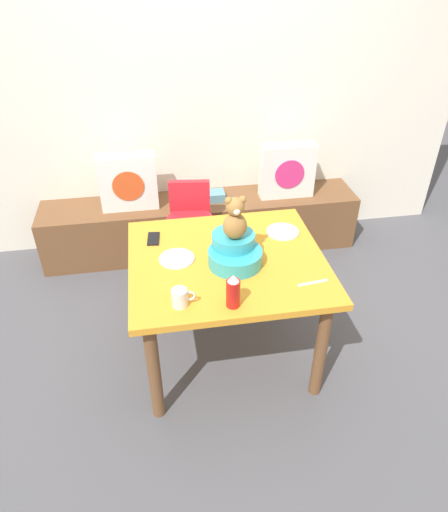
# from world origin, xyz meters

# --- Properties ---
(ground_plane) EXTENTS (8.00, 8.00, 0.00)m
(ground_plane) POSITION_xyz_m (0.00, 0.00, 0.00)
(ground_plane) COLOR #4C4C51
(back_wall) EXTENTS (4.40, 0.10, 2.60)m
(back_wall) POSITION_xyz_m (0.00, 1.52, 1.30)
(back_wall) COLOR silver
(back_wall) RESTS_ON ground_plane
(window_bench) EXTENTS (2.60, 0.44, 0.46)m
(window_bench) POSITION_xyz_m (0.00, 1.25, 0.23)
(window_bench) COLOR brown
(window_bench) RESTS_ON ground_plane
(pillow_floral_left) EXTENTS (0.44, 0.15, 0.44)m
(pillow_floral_left) POSITION_xyz_m (-0.56, 1.23, 0.68)
(pillow_floral_left) COLOR white
(pillow_floral_left) RESTS_ON window_bench
(pillow_floral_right) EXTENTS (0.44, 0.15, 0.44)m
(pillow_floral_right) POSITION_xyz_m (0.71, 1.23, 0.68)
(pillow_floral_right) COLOR white
(pillow_floral_right) RESTS_ON window_bench
(book_stack) EXTENTS (0.20, 0.14, 0.07)m
(book_stack) POSITION_xyz_m (0.10, 1.25, 0.49)
(book_stack) COLOR teal
(book_stack) RESTS_ON window_bench
(dining_table) EXTENTS (1.10, 1.00, 0.74)m
(dining_table) POSITION_xyz_m (0.00, 0.00, 0.63)
(dining_table) COLOR orange
(dining_table) RESTS_ON ground_plane
(highchair) EXTENTS (0.35, 0.48, 0.79)m
(highchair) POSITION_xyz_m (-0.13, 0.81, 0.52)
(highchair) COLOR red
(highchair) RESTS_ON ground_plane
(infant_seat_teal) EXTENTS (0.30, 0.33, 0.16)m
(infant_seat_teal) POSITION_xyz_m (0.04, -0.04, 0.81)
(infant_seat_teal) COLOR teal
(infant_seat_teal) RESTS_ON dining_table
(teddy_bear) EXTENTS (0.13, 0.12, 0.25)m
(teddy_bear) POSITION_xyz_m (0.04, -0.04, 1.02)
(teddy_bear) COLOR olive
(teddy_bear) RESTS_ON infant_seat_teal
(ketchup_bottle) EXTENTS (0.07, 0.07, 0.18)m
(ketchup_bottle) POSITION_xyz_m (-0.04, -0.40, 0.83)
(ketchup_bottle) COLOR red
(ketchup_bottle) RESTS_ON dining_table
(coffee_mug) EXTENTS (0.12, 0.08, 0.09)m
(coffee_mug) POSITION_xyz_m (-0.30, -0.36, 0.79)
(coffee_mug) COLOR silver
(coffee_mug) RESTS_ON dining_table
(dinner_plate_near) EXTENTS (0.20, 0.20, 0.01)m
(dinner_plate_near) POSITION_xyz_m (-0.28, 0.04, 0.75)
(dinner_plate_near) COLOR white
(dinner_plate_near) RESTS_ON dining_table
(dinner_plate_far) EXTENTS (0.20, 0.20, 0.01)m
(dinner_plate_far) POSITION_xyz_m (0.39, 0.22, 0.75)
(dinner_plate_far) COLOR white
(dinner_plate_far) RESTS_ON dining_table
(cell_phone) EXTENTS (0.08, 0.15, 0.01)m
(cell_phone) POSITION_xyz_m (-0.40, 0.28, 0.74)
(cell_phone) COLOR black
(cell_phone) RESTS_ON dining_table
(table_fork) EXTENTS (0.17, 0.04, 0.01)m
(table_fork) POSITION_xyz_m (0.41, -0.30, 0.74)
(table_fork) COLOR silver
(table_fork) RESTS_ON dining_table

